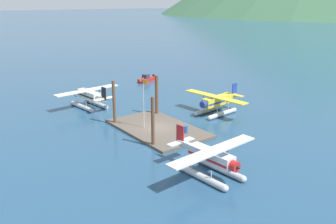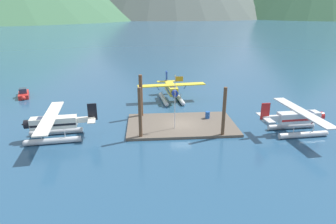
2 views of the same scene
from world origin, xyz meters
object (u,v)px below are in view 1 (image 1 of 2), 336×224
Objects in this scene: fuel_drum at (185,129)px; seaplane_yellow_bow_centre at (216,103)px; flagpole at (144,97)px; boat_red_open_west at (146,79)px; seaplane_cream_port_aft at (89,97)px; seaplane_silver_stbd_aft at (211,160)px.

seaplane_yellow_bow_centre reaches higher than fuel_drum.
boat_red_open_west is at bearing 146.08° from flagpole.
seaplane_silver_stbd_aft is at bearing -1.13° from seaplane_cream_port_aft.
seaplane_cream_port_aft is at bearing -174.73° from flagpole.
flagpole is 12.09m from seaplane_yellow_bow_centre.
seaplane_yellow_bow_centre is 19.05m from seaplane_silver_stbd_aft.
seaplane_cream_port_aft is (-13.50, -1.24, -2.67)m from flagpole.
flagpole reaches higher than seaplane_yellow_bow_centre.
fuel_drum is 0.19× the size of boat_red_open_west.
seaplane_silver_stbd_aft is at bearing -45.41° from seaplane_yellow_bow_centre.
seaplane_silver_stbd_aft is at bearing -25.14° from boat_red_open_west.
flagpole is 13.82m from seaplane_cream_port_aft.
flagpole is 1.36× the size of boat_red_open_west.
fuel_drum is at bearing 153.37° from seaplane_silver_stbd_aft.
fuel_drum is at bearing 13.22° from seaplane_cream_port_aft.
seaplane_yellow_bow_centre is at bearing 134.59° from seaplane_silver_stbd_aft.
fuel_drum is 30.54m from boat_red_open_west.
fuel_drum is at bearing 33.85° from flagpole.
seaplane_silver_stbd_aft is at bearing -7.32° from flagpole.
fuel_drum is at bearing -66.18° from seaplane_yellow_bow_centre.
boat_red_open_west reaches higher than fuel_drum.
seaplane_silver_stbd_aft reaches higher than boat_red_open_west.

